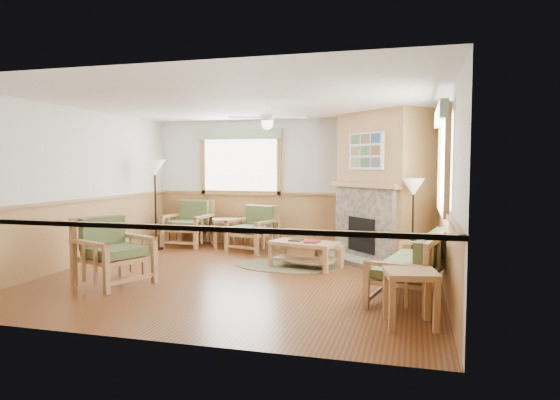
% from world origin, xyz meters
% --- Properties ---
extents(floor, '(6.00, 6.00, 0.01)m').
position_xyz_m(floor, '(0.00, 0.00, -0.01)').
color(floor, brown).
rests_on(floor, ground).
extents(ceiling, '(6.00, 6.00, 0.01)m').
position_xyz_m(ceiling, '(0.00, 0.00, 2.70)').
color(ceiling, white).
rests_on(ceiling, floor).
extents(wall_back, '(6.00, 0.02, 2.70)m').
position_xyz_m(wall_back, '(0.00, 3.00, 1.35)').
color(wall_back, silver).
rests_on(wall_back, floor).
extents(wall_front, '(6.00, 0.02, 2.70)m').
position_xyz_m(wall_front, '(0.00, -3.00, 1.35)').
color(wall_front, silver).
rests_on(wall_front, floor).
extents(wall_left, '(0.02, 6.00, 2.70)m').
position_xyz_m(wall_left, '(-3.00, 0.00, 1.35)').
color(wall_left, silver).
rests_on(wall_left, floor).
extents(wall_right, '(0.02, 6.00, 2.70)m').
position_xyz_m(wall_right, '(3.00, 0.00, 1.35)').
color(wall_right, silver).
rests_on(wall_right, floor).
extents(wainscot, '(6.00, 6.00, 1.10)m').
position_xyz_m(wainscot, '(0.00, 0.00, 0.55)').
color(wainscot, '#AA7B45').
rests_on(wainscot, floor).
extents(fireplace, '(3.11, 3.11, 2.70)m').
position_xyz_m(fireplace, '(2.05, 2.05, 1.35)').
color(fireplace, '#AA7B45').
rests_on(fireplace, floor).
extents(window_back, '(1.90, 0.16, 1.50)m').
position_xyz_m(window_back, '(-1.10, 2.96, 2.53)').
color(window_back, white).
rests_on(window_back, wall_back).
extents(window_right, '(0.16, 1.90, 1.50)m').
position_xyz_m(window_right, '(2.96, -0.20, 2.53)').
color(window_right, white).
rests_on(window_right, wall_right).
extents(ceiling_fan, '(1.59, 1.59, 0.36)m').
position_xyz_m(ceiling_fan, '(0.30, 0.30, 2.66)').
color(ceiling_fan, white).
rests_on(ceiling_fan, ceiling).
extents(sofa, '(1.96, 1.11, 0.85)m').
position_xyz_m(sofa, '(2.55, -0.55, 0.42)').
color(sofa, '#AA7C4F').
rests_on(sofa, floor).
extents(armchair_back_left, '(0.91, 0.91, 0.97)m').
position_xyz_m(armchair_back_left, '(-2.11, 2.41, 0.48)').
color(armchair_back_left, '#AA7C4F').
rests_on(armchair_back_left, floor).
extents(armchair_back_right, '(1.02, 1.02, 0.90)m').
position_xyz_m(armchair_back_right, '(-0.58, 2.21, 0.45)').
color(armchair_back_right, '#AA7C4F').
rests_on(armchair_back_right, floor).
extents(armchair_left, '(1.13, 1.13, 0.98)m').
position_xyz_m(armchair_left, '(-1.62, -1.04, 0.49)').
color(armchair_left, '#AA7C4F').
rests_on(armchair_left, floor).
extents(coffee_table, '(1.22, 0.82, 0.45)m').
position_xyz_m(coffee_table, '(0.78, 0.83, 0.22)').
color(coffee_table, '#AA7C4F').
rests_on(coffee_table, floor).
extents(end_table_chairs, '(0.70, 0.69, 0.60)m').
position_xyz_m(end_table_chairs, '(-1.29, 2.51, 0.30)').
color(end_table_chairs, '#AA7C4F').
rests_on(end_table_chairs, floor).
extents(end_table_sofa, '(0.62, 0.61, 0.60)m').
position_xyz_m(end_table_sofa, '(2.55, -1.85, 0.30)').
color(end_table_sofa, '#AA7C4F').
rests_on(end_table_sofa, floor).
extents(footstool, '(0.57, 0.57, 0.38)m').
position_xyz_m(footstool, '(1.17, 1.03, 0.19)').
color(footstool, '#AA7C4F').
rests_on(footstool, floor).
extents(braided_rug, '(2.41, 2.41, 0.01)m').
position_xyz_m(braided_rug, '(0.47, 0.92, 0.01)').
color(braided_rug, brown).
rests_on(braided_rug, floor).
extents(floor_lamp_left, '(0.55, 0.55, 1.85)m').
position_xyz_m(floor_lamp_left, '(-2.55, 1.83, 0.93)').
color(floor_lamp_left, black).
rests_on(floor_lamp_left, floor).
extents(floor_lamp_right, '(0.46, 0.46, 1.53)m').
position_xyz_m(floor_lamp_right, '(2.55, 0.91, 0.76)').
color(floor_lamp_right, black).
rests_on(floor_lamp_right, floor).
extents(book_red, '(0.24, 0.31, 0.03)m').
position_xyz_m(book_red, '(0.93, 0.78, 0.48)').
color(book_red, maroon).
rests_on(book_red, coffee_table).
extents(book_dark, '(0.23, 0.29, 0.03)m').
position_xyz_m(book_dark, '(0.63, 0.90, 0.47)').
color(book_dark, black).
rests_on(book_dark, coffee_table).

